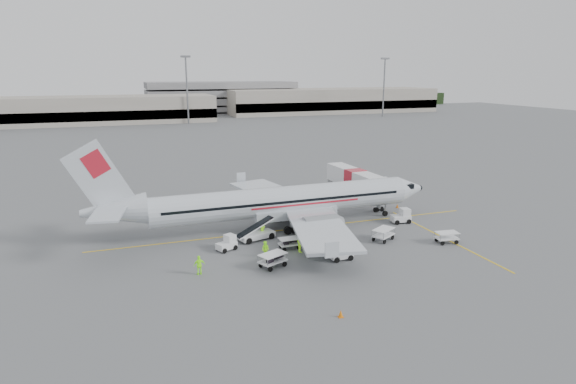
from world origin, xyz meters
The scene contains 26 objects.
ground centered at (0.00, 0.00, 0.00)m, with size 360.00×360.00×0.00m, color #56595B.
stripe_lead centered at (0.00, 0.00, 0.01)m, with size 44.00×0.20×0.01m, color yellow.
stripe_cross centered at (14.00, -8.00, 0.01)m, with size 0.20×20.00×0.01m, color yellow.
terminal_west centered at (-40.00, 130.00, 4.50)m, with size 110.00×22.00×9.00m, color gray, non-canonical shape.
terminal_east centered at (70.00, 145.00, 5.00)m, with size 90.00×26.00×10.00m, color gray, non-canonical shape.
parking_garage centered at (25.00, 160.00, 7.00)m, with size 62.00×24.00×14.00m, color slate, non-canonical shape.
treeline centered at (0.00, 175.00, 3.00)m, with size 300.00×3.00×6.00m, color black, non-canonical shape.
mast_center centered at (5.00, 118.00, 11.00)m, with size 3.20×1.20×22.00m, color slate, non-canonical shape.
mast_east centered at (80.00, 118.00, 11.00)m, with size 3.20×1.20×22.00m, color slate, non-canonical shape.
aircraft centered at (-0.92, 0.80, 5.35)m, with size 38.83×30.44×10.70m, color silver, non-canonical shape.
jet_bridge centered at (12.06, 8.76, 2.14)m, with size 3.05×16.29×4.28m, color white, non-canonical shape.
belt_loader centered at (-4.92, -2.00, 1.38)m, with size 5.09×1.91×2.76m, color white, non-canonical shape.
tug_fore centered at (12.54, -2.00, 0.85)m, with size 2.19×1.25×1.69m, color white, non-canonical shape.
tug_mid centered at (1.07, -9.93, 0.82)m, with size 2.13×1.22×1.65m, color white, non-canonical shape.
tug_aft centered at (-8.55, -3.99, 0.75)m, with size 1.95×1.12×1.51m, color white, non-canonical shape.
cart_loaded_a centered at (-2.53, -5.68, 0.55)m, with size 2.13×1.26×1.11m, color white, non-canonical shape.
cart_loaded_b centered at (-5.52, -9.55, 0.64)m, with size 2.47×1.46×1.29m, color white, non-canonical shape.
cart_empty_a centered at (7.52, -6.64, 0.64)m, with size 2.47×1.46×1.29m, color white, non-canonical shape.
cart_empty_b centered at (13.28, -9.50, 0.59)m, with size 2.25×1.33×1.17m, color white, non-canonical shape.
cone_nose centered at (15.61, 3.66, 0.26)m, with size 0.32×0.32×0.53m, color orange.
cone_port centered at (-0.97, 16.67, 0.35)m, with size 0.43×0.43×0.70m, color orange.
cone_stbd centered at (-3.69, -19.89, 0.29)m, with size 0.36×0.36×0.59m, color orange.
crew_a centered at (-4.12, -1.50, 0.90)m, with size 0.66×0.43×1.80m, color #97F71A.
crew_b centered at (-5.47, -7.11, 0.80)m, with size 0.78×0.61×1.60m, color #97F71A.
crew_c centered at (-1.86, -6.93, 0.94)m, with size 1.22×0.70×1.88m, color #97F71A.
crew_d centered at (-12.03, -9.00, 0.87)m, with size 1.02×0.42×1.73m, color #97F71A.
Camera 1 is at (-17.67, -48.19, 17.15)m, focal length 30.00 mm.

